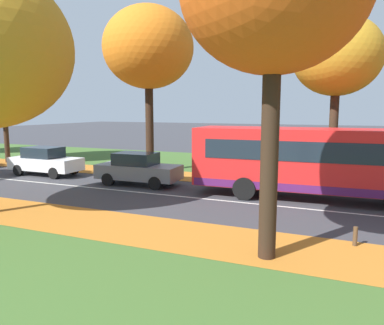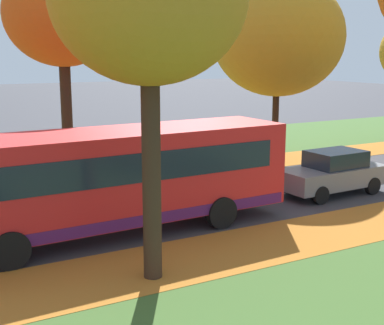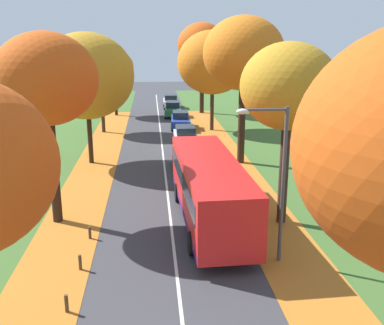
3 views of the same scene
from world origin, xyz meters
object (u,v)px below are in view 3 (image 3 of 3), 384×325
object	(u,v)px
streetlamp_right	(275,168)
bollard_third	(67,304)
car_blue_third_in_line	(180,120)
car_green_fourth_in_line	(173,109)
tree_left_near	(46,80)
tree_right_distant	(202,45)
tree_right_near	(289,87)
tree_left_mid	(86,76)
tree_left_far	(101,74)
car_silver_trailing	(171,101)
tree_right_mid	(244,54)
car_grey_lead	(188,158)
car_white_following	(186,137)
tree_left_distant	(114,67)
bollard_fifth	(90,233)
tree_right_far	(213,62)
bus	(209,187)
bollard_fourth	(80,262)

from	to	relation	value
streetlamp_right	bollard_third	bearing A→B (deg)	-159.50
car_blue_third_in_line	car_green_fourth_in_line	distance (m)	6.78
tree_left_near	tree_right_distant	size ratio (longest dim) A/B	0.87
streetlamp_right	car_blue_third_in_line	distance (m)	26.55
car_green_fourth_in_line	tree_right_near	bearing A→B (deg)	-83.02
tree_left_mid	tree_left_far	xyz separation A→B (m)	(-0.17, 10.40, -0.65)
tree_left_mid	car_silver_trailing	distance (m)	25.56
tree_left_near	bollard_third	xyz separation A→B (m)	(1.71, -7.46, -6.26)
tree_right_mid	bollard_third	world-z (taller)	tree_right_mid
car_blue_third_in_line	car_silver_trailing	xyz separation A→B (m)	(-0.35, 12.79, 0.00)
tree_right_mid	tree_right_distant	size ratio (longest dim) A/B	0.98
car_grey_lead	car_white_following	size ratio (longest dim) A/B	1.01
tree_left_distant	tree_right_distant	distance (m)	9.89
bollard_third	bollard_fifth	distance (m)	5.36
tree_left_near	tree_right_far	bearing A→B (deg)	63.98
tree_left_near	tree_right_mid	distance (m)	14.09
bus	car_grey_lead	bearing A→B (deg)	91.85
car_green_fourth_in_line	bollard_fourth	bearing A→B (deg)	-98.76
tree_left_distant	bus	xyz separation A→B (m)	(6.43, -30.41, -3.49)
tree_left_mid	bollard_fourth	xyz separation A→B (m)	(1.42, -14.97, -5.59)
tree_right_distant	car_white_following	xyz separation A→B (m)	(-3.10, -16.25, -6.66)
tree_right_near	car_silver_trailing	bearing A→B (deg)	95.74
car_silver_trailing	car_blue_third_in_line	bearing A→B (deg)	-88.44
bus	car_silver_trailing	xyz separation A→B (m)	(-0.20, 35.06, -0.89)
tree_left_mid	tree_left_distant	world-z (taller)	tree_left_mid
tree_right_far	car_silver_trailing	xyz separation A→B (m)	(-3.20, 13.73, -5.35)
tree_left_near	tree_right_distant	bearing A→B (deg)	71.45
tree_left_distant	streetlamp_right	bearing A→B (deg)	-76.45
car_blue_third_in_line	bollard_fifth	bearing A→B (deg)	-103.02
tree_right_distant	streetlamp_right	world-z (taller)	tree_right_distant
bollard_fourth	bollard_fifth	distance (m)	2.68
bollard_fourth	car_grey_lead	size ratio (longest dim) A/B	0.14
tree_right_mid	tree_right_far	world-z (taller)	tree_right_mid
car_green_fourth_in_line	car_silver_trailing	size ratio (longest dim) A/B	1.02
bus	tree_right_mid	bearing A→B (deg)	70.81
bollard_fifth	tree_right_distant	bearing A→B (deg)	75.41
bollard_third	car_white_following	distance (m)	22.41
tree_left_distant	car_grey_lead	size ratio (longest dim) A/B	1.66
bollard_fifth	tree_left_mid	bearing A→B (deg)	96.67
car_grey_lead	car_white_following	xyz separation A→B (m)	(0.34, 6.38, 0.00)
tree_right_near	tree_right_far	size ratio (longest dim) A/B	0.91
tree_left_far	tree_right_distant	distance (m)	14.34
bus	car_blue_third_in_line	world-z (taller)	bus
tree_left_mid	tree_right_distant	distance (m)	22.68
tree_right_distant	tree_left_near	bearing A→B (deg)	-108.55
tree_left_mid	bus	size ratio (longest dim) A/B	0.83
tree_right_distant	car_white_following	size ratio (longest dim) A/B	2.36
tree_right_near	car_white_following	distance (m)	16.60
tree_right_distant	bollard_third	size ratio (longest dim) A/B	16.47
car_white_following	car_green_fourth_in_line	bearing A→B (deg)	91.21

